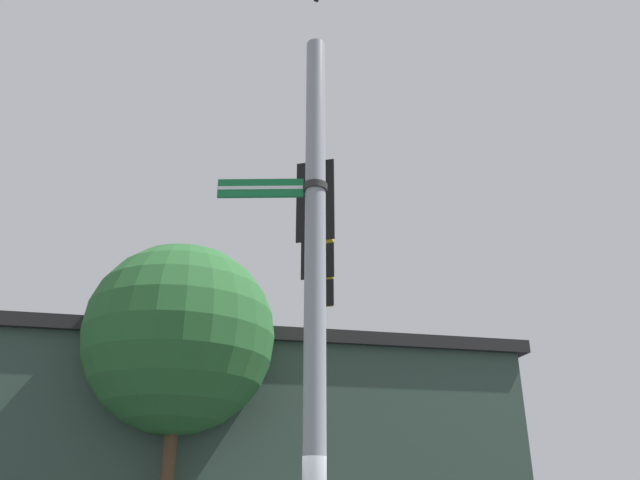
% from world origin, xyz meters
% --- Properties ---
extents(signal_pole, '(0.22, 0.22, 7.26)m').
position_xyz_m(signal_pole, '(0.00, 0.00, 3.63)').
color(signal_pole, gray).
rests_on(signal_pole, ground).
extents(mast_arm, '(1.47, 5.12, 0.15)m').
position_xyz_m(mast_arm, '(-0.66, 2.54, 6.74)').
color(mast_arm, gray).
extents(traffic_light_nearest_pole, '(0.54, 0.49, 1.31)m').
position_xyz_m(traffic_light_nearest_pole, '(-0.45, 1.75, 5.97)').
color(traffic_light_nearest_pole, black).
extents(traffic_light_mid_inner, '(0.54, 0.49, 1.31)m').
position_xyz_m(traffic_light_mid_inner, '(-0.82, 3.19, 5.97)').
color(traffic_light_mid_inner, black).
extents(traffic_light_mid_outer, '(0.54, 0.49, 1.31)m').
position_xyz_m(traffic_light_mid_outer, '(-1.20, 4.63, 5.97)').
color(traffic_light_mid_outer, black).
extents(street_name_sign, '(1.17, 0.42, 0.22)m').
position_xyz_m(street_name_sign, '(-0.31, -0.08, 5.28)').
color(street_name_sign, '#147238').
extents(storefront_building, '(15.69, 13.62, 5.73)m').
position_xyz_m(storefront_building, '(-5.27, 10.09, 2.88)').
color(storefront_building, '#33473D').
rests_on(storefront_building, ground).
extents(tree_by_storefront, '(3.91, 3.91, 7.24)m').
position_xyz_m(tree_by_storefront, '(-4.49, 5.51, 5.27)').
color(tree_by_storefront, '#4C3823').
rests_on(tree_by_storefront, ground).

